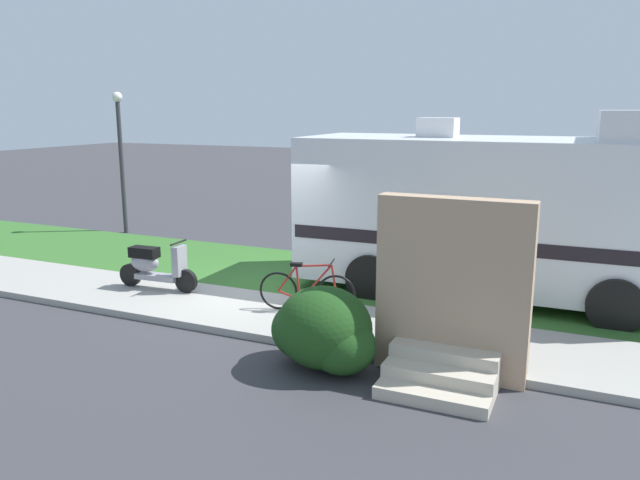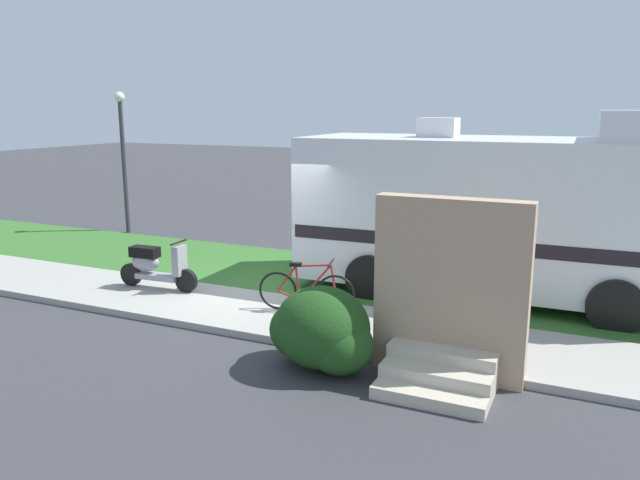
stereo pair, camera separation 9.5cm
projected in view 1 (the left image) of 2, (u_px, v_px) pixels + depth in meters
The scene contains 11 objects.
ground_plane at pixel (263, 294), 11.84m from camera, with size 80.00×80.00×0.00m, color #38383D.
sidewalk at pixel (229, 309), 10.76m from camera, with size 24.00×2.00×0.12m.
grass_strip at pixel (297, 273), 13.17m from camera, with size 24.00×3.40×0.08m.
motorhome_rv at pixel (497, 210), 11.38m from camera, with size 7.06×2.86×3.47m.
scooter at pixel (154, 266), 11.68m from camera, with size 1.69×0.50×0.97m.
bicycle at pixel (307, 290), 10.39m from camera, with size 1.64×0.56×0.89m.
pickup_truck_near at pixel (619, 221), 14.25m from camera, with size 5.17×2.10×1.79m.
porch_steps at pixel (449, 308), 7.97m from camera, with size 2.00×1.26×2.40m.
bush_by_porch at pixel (323, 331), 8.35m from camera, with size 1.60×1.20×1.13m.
bottle_green at pixel (459, 321), 9.71m from camera, with size 0.06×0.06×0.23m.
street_lamp_post at pixel (121, 148), 17.15m from camera, with size 0.28×0.28×3.95m.
Camera 1 is at (5.65, -9.92, 3.51)m, focal length 34.48 mm.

